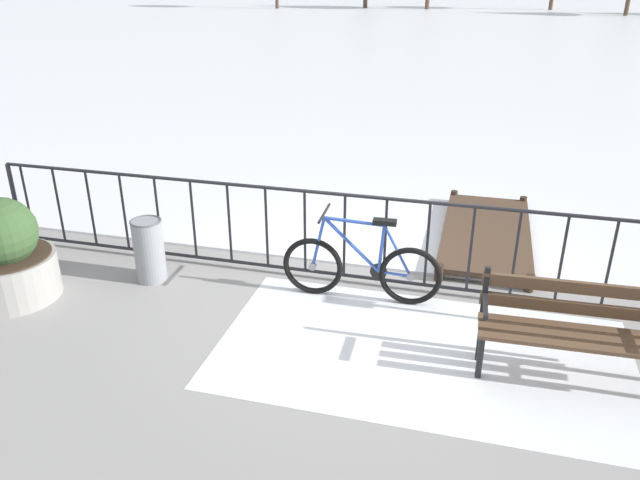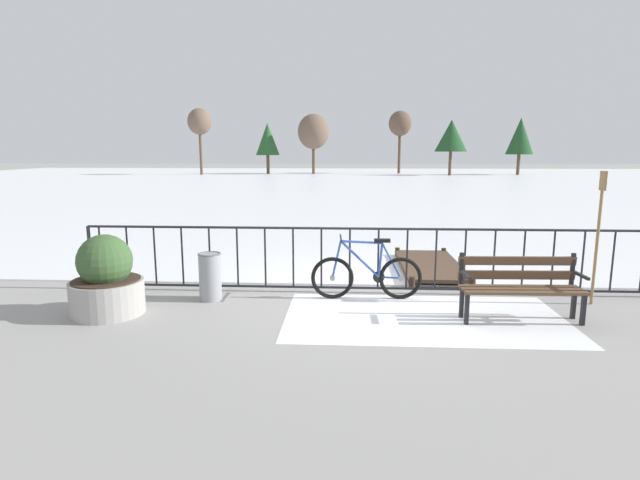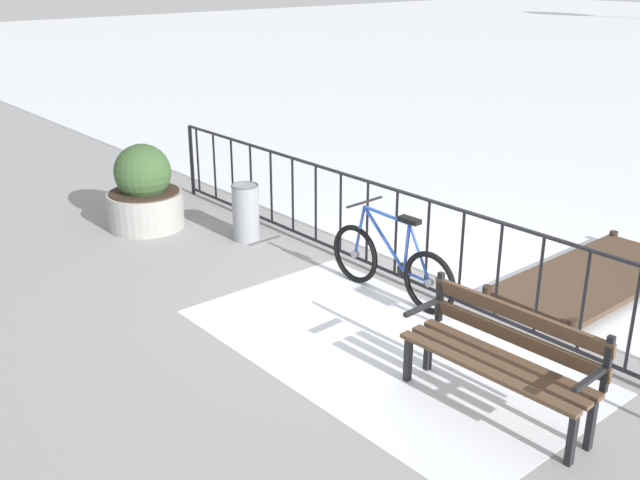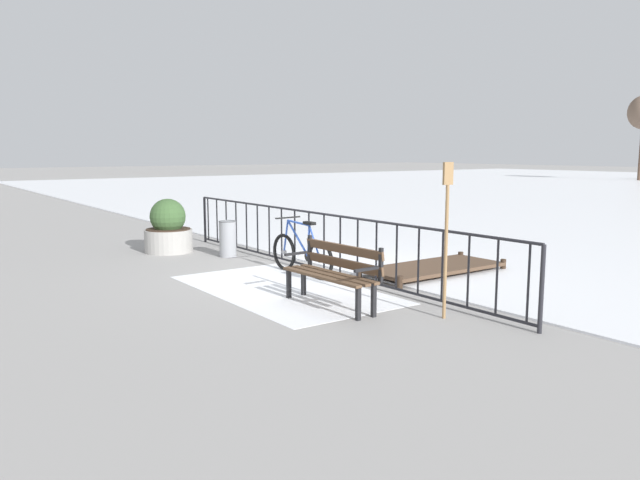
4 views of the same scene
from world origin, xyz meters
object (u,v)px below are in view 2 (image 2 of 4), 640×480
Objects in this scene: oar_upright at (598,229)px; planter_with_shrub at (106,281)px; bicycle_near_railing at (367,276)px; park_bench at (520,283)px; trash_bin at (210,276)px.

planter_with_shrub is at bearing -173.22° from oar_upright.
bicycle_near_railing is 0.86× the size of oar_upright.
oar_upright reaches higher than park_bench.
planter_with_shrub is 0.57× the size of oar_upright.
oar_upright is (3.36, -0.08, 0.77)m from bicycle_near_railing.
bicycle_near_railing is 2.40m from trash_bin.
park_bench is 0.82× the size of oar_upright.
planter_with_shrub is 1.54× the size of trash_bin.
oar_upright reaches higher than bicycle_near_railing.
planter_with_shrub reaches higher than trash_bin.
bicycle_near_railing is at bearing 157.73° from park_bench.
trash_bin is (-2.40, -0.17, 0.00)m from bicycle_near_railing.
bicycle_near_railing is at bearing 178.58° from oar_upright.
oar_upright is (1.33, 0.75, 0.63)m from park_bench.
planter_with_shrub is at bearing -149.45° from trash_bin.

